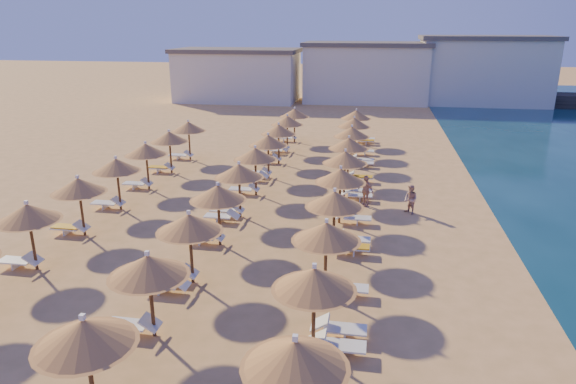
% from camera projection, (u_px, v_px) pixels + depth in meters
% --- Properties ---
extents(ground, '(220.00, 220.00, 0.00)m').
position_uv_depth(ground, '(284.00, 249.00, 22.53)').
color(ground, '#E4A564').
rests_on(ground, ground).
extents(jetty, '(30.22, 6.24, 1.50)m').
position_uv_depth(jetty, '(570.00, 101.00, 60.99)').
color(jetty, black).
rests_on(jetty, ground).
extents(hotel_blocks, '(45.95, 11.05, 8.10)m').
position_uv_depth(hotel_blocks, '(370.00, 72.00, 64.07)').
color(hotel_blocks, silver).
rests_on(hotel_blocks, ground).
extents(parasol_row_east, '(2.50, 38.21, 2.92)m').
position_uv_depth(parasol_row_east, '(341.00, 177.00, 24.73)').
color(parasol_row_east, brown).
rests_on(parasol_row_east, ground).
extents(parasol_row_west, '(2.50, 38.21, 2.92)m').
position_uv_depth(parasol_row_west, '(239.00, 172.00, 25.53)').
color(parasol_row_west, brown).
rests_on(parasol_row_west, ground).
extents(parasol_row_inland, '(2.50, 23.93, 2.92)m').
position_uv_depth(parasol_row_inland, '(116.00, 166.00, 26.57)').
color(parasol_row_inland, brown).
rests_on(parasol_row_inland, ground).
extents(loungers, '(14.76, 37.25, 0.66)m').
position_uv_depth(loungers, '(256.00, 212.00, 25.97)').
color(loungers, white).
rests_on(loungers, ground).
extents(beachgoer_b, '(0.92, 0.95, 1.54)m').
position_uv_depth(beachgoer_b, '(411.00, 200.00, 26.47)').
color(beachgoer_b, tan).
rests_on(beachgoer_b, ground).
extents(beachgoer_c, '(1.05, 0.94, 1.71)m').
position_uv_depth(beachgoer_c, '(365.00, 191.00, 27.62)').
color(beachgoer_c, tan).
rests_on(beachgoer_c, ground).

